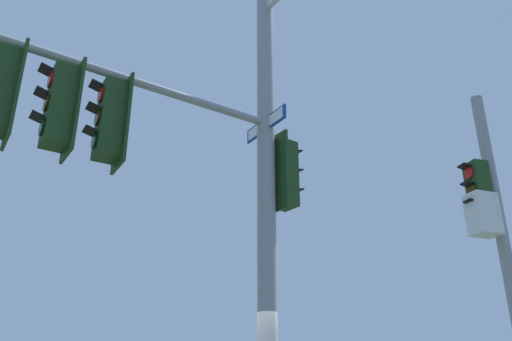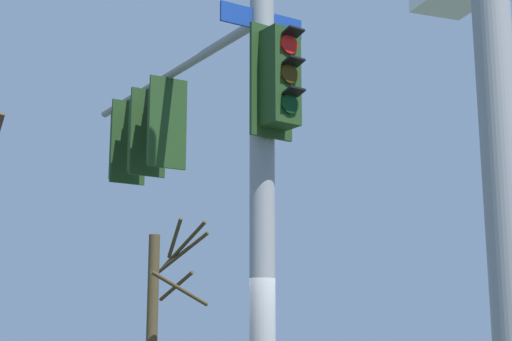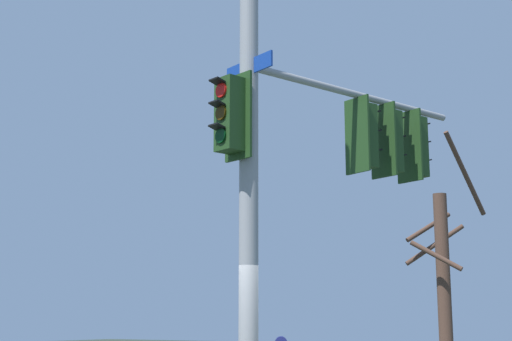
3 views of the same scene
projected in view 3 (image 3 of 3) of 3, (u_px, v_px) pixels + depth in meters
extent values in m
cylinder|color=gray|center=(249.00, 161.00, 11.21)|extent=(0.28, 0.28, 8.06)
cylinder|color=gray|center=(357.00, 95.00, 12.97)|extent=(1.61, 4.53, 0.12)
cube|color=#1E3D19|center=(364.00, 136.00, 12.93)|extent=(0.45, 0.41, 1.10)
cube|color=#1E3D19|center=(357.00, 135.00, 12.84)|extent=(0.53, 0.25, 1.30)
cylinder|color=red|center=(371.00, 118.00, 13.09)|extent=(0.22, 0.11, 0.22)
cube|color=black|center=(374.00, 112.00, 13.16)|extent=(0.25, 0.23, 0.06)
cylinder|color=#352504|center=(372.00, 138.00, 13.03)|extent=(0.22, 0.11, 0.22)
cube|color=black|center=(374.00, 131.00, 13.10)|extent=(0.25, 0.23, 0.06)
cylinder|color=black|center=(372.00, 157.00, 12.96)|extent=(0.22, 0.11, 0.22)
cube|color=black|center=(375.00, 151.00, 13.03)|extent=(0.25, 0.23, 0.06)
cylinder|color=gray|center=(364.00, 101.00, 13.05)|extent=(0.04, 0.04, 0.15)
cube|color=#1E3D19|center=(390.00, 142.00, 13.34)|extent=(0.44, 0.40, 1.10)
cube|color=#1E3D19|center=(383.00, 141.00, 13.24)|extent=(0.54, 0.22, 1.30)
cylinder|color=red|center=(396.00, 125.00, 13.51)|extent=(0.22, 0.10, 0.22)
cube|color=black|center=(398.00, 119.00, 13.58)|extent=(0.25, 0.22, 0.06)
cylinder|color=#352504|center=(396.00, 143.00, 13.44)|extent=(0.22, 0.10, 0.22)
cube|color=black|center=(399.00, 137.00, 13.51)|extent=(0.25, 0.22, 0.06)
cylinder|color=black|center=(397.00, 162.00, 13.38)|extent=(0.22, 0.10, 0.22)
cube|color=black|center=(400.00, 156.00, 13.45)|extent=(0.25, 0.22, 0.06)
cylinder|color=gray|center=(389.00, 107.00, 13.46)|extent=(0.04, 0.04, 0.15)
cube|color=#1E3D19|center=(415.00, 147.00, 13.78)|extent=(0.44, 0.41, 1.10)
cube|color=#1E3D19|center=(409.00, 146.00, 13.68)|extent=(0.54, 0.23, 1.30)
cylinder|color=red|center=(421.00, 131.00, 13.94)|extent=(0.22, 0.10, 0.22)
cube|color=black|center=(423.00, 125.00, 14.01)|extent=(0.25, 0.22, 0.06)
cylinder|color=#352504|center=(421.00, 149.00, 13.88)|extent=(0.22, 0.10, 0.22)
cube|color=black|center=(424.00, 143.00, 13.95)|extent=(0.25, 0.22, 0.06)
cylinder|color=black|center=(422.00, 167.00, 13.81)|extent=(0.22, 0.10, 0.22)
cube|color=black|center=(425.00, 161.00, 13.88)|extent=(0.25, 0.22, 0.06)
cylinder|color=gray|center=(414.00, 114.00, 13.90)|extent=(0.04, 0.04, 0.15)
cube|color=#1E3D19|center=(230.00, 115.00, 11.11)|extent=(0.43, 0.39, 1.10)
cube|color=#1E3D19|center=(238.00, 117.00, 11.22)|extent=(0.55, 0.19, 1.30)
cylinder|color=red|center=(221.00, 90.00, 11.06)|extent=(0.22, 0.09, 0.22)
cube|color=black|center=(217.00, 81.00, 11.04)|extent=(0.25, 0.21, 0.06)
cylinder|color=#352504|center=(221.00, 113.00, 11.00)|extent=(0.22, 0.09, 0.22)
cube|color=black|center=(217.00, 104.00, 10.97)|extent=(0.25, 0.21, 0.06)
cylinder|color=black|center=(221.00, 136.00, 10.94)|extent=(0.22, 0.09, 0.22)
cube|color=black|center=(217.00, 127.00, 10.91)|extent=(0.25, 0.21, 0.06)
cube|color=navy|center=(249.00, 67.00, 11.49)|extent=(1.04, 0.40, 0.24)
cube|color=white|center=(250.00, 68.00, 11.50)|extent=(0.94, 0.35, 0.18)
cylinder|color=#4D3529|center=(444.00, 295.00, 16.80)|extent=(0.31, 0.31, 4.52)
cylinder|color=#4D3529|center=(428.00, 227.00, 17.61)|extent=(0.84, 0.96, 0.74)
cylinder|color=#4D3529|center=(436.00, 256.00, 16.48)|extent=(1.14, 0.19, 0.71)
cylinder|color=#4D3529|center=(465.00, 174.00, 16.80)|extent=(0.48, 1.42, 1.74)
cylinder|color=#4D3529|center=(435.00, 245.00, 17.68)|extent=(1.24, 0.84, 0.97)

